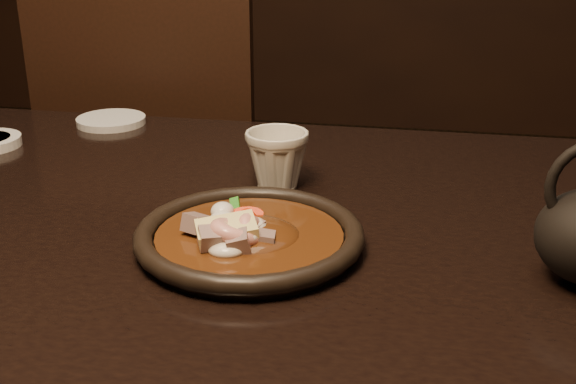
% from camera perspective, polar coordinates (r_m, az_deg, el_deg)
% --- Properties ---
extents(table, '(1.60, 0.90, 0.75)m').
position_cam_1_polar(table, '(0.94, -19.75, -6.21)').
color(table, black).
rests_on(table, floor).
extents(chair, '(0.48, 0.48, 0.97)m').
position_cam_1_polar(chair, '(1.61, -9.48, 0.80)').
color(chair, black).
rests_on(chair, floor).
extents(plate, '(0.25, 0.25, 0.03)m').
position_cam_1_polar(plate, '(0.78, -3.07, -3.57)').
color(plate, black).
rests_on(plate, table).
extents(stirfry, '(0.13, 0.12, 0.06)m').
position_cam_1_polar(stirfry, '(0.77, -3.47, -3.38)').
color(stirfry, '#3C1D0A').
rests_on(stirfry, plate).
extents(saucer_right, '(0.12, 0.12, 0.01)m').
position_cam_1_polar(saucer_right, '(1.26, -13.80, 5.50)').
color(saucer_right, silver).
rests_on(saucer_right, table).
extents(tea_cup, '(0.09, 0.08, 0.08)m').
position_cam_1_polar(tea_cup, '(0.93, -0.87, 2.71)').
color(tea_cup, beige).
rests_on(tea_cup, table).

